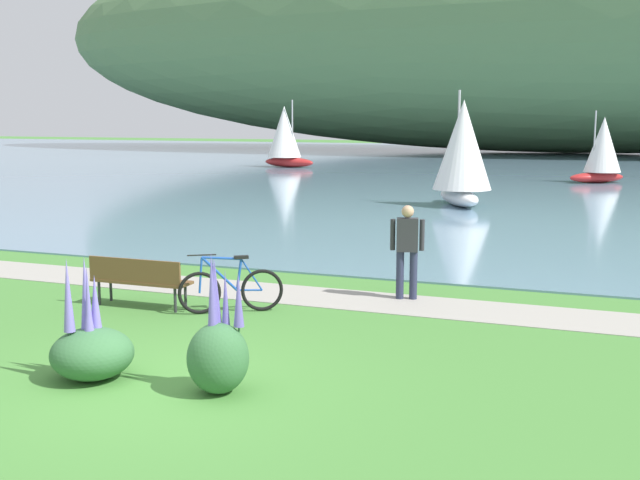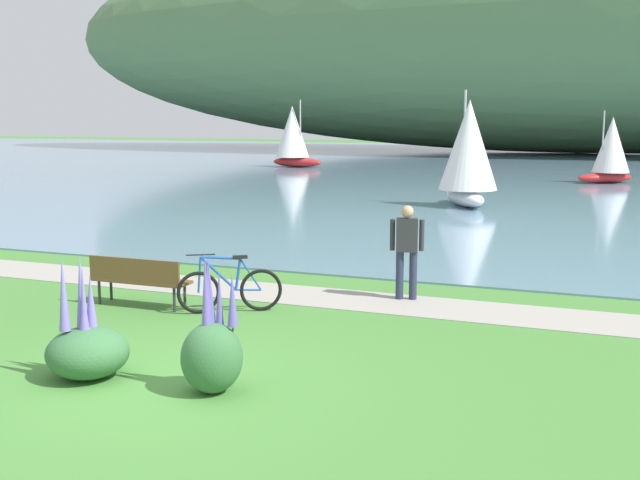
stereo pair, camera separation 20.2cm
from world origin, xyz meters
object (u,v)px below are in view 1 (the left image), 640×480
person_at_shoreline (407,246)px  park_bench_near_camera (139,278)px  bicycle_leaning_near_bench (231,289)px  sailboat_nearest_to_shore (285,136)px  sailboat_mid_bay (602,149)px  sailboat_toward_hillside (462,152)px

person_at_shoreline → park_bench_near_camera: bearing=-151.5°
park_bench_near_camera → bicycle_leaning_near_bench: bicycle_leaning_near_bench is taller
sailboat_nearest_to_shore → sailboat_mid_bay: (19.64, -5.66, -0.37)m
person_at_shoreline → sailboat_toward_hillside: sailboat_toward_hillside is taller
park_bench_near_camera → sailboat_mid_bay: (6.71, 30.11, 1.19)m
bicycle_leaning_near_bench → sailboat_mid_bay: (5.07, 29.86, 1.31)m
park_bench_near_camera → sailboat_mid_bay: 30.88m
sailboat_nearest_to_shore → bicycle_leaning_near_bench: bearing=-67.7°
bicycle_leaning_near_bench → sailboat_nearest_to_shore: bearing=112.3°
bicycle_leaning_near_bench → sailboat_mid_bay: sailboat_mid_bay is taller
park_bench_near_camera → bicycle_leaning_near_bench: 1.67m
park_bench_near_camera → sailboat_nearest_to_shore: size_ratio=0.42×
bicycle_leaning_near_bench → person_at_shoreline: 3.26m
person_at_shoreline → sailboat_mid_bay: 27.99m
person_at_shoreline → sailboat_mid_bay: size_ratio=0.48×
sailboat_mid_bay → sailboat_toward_hillside: size_ratio=0.84×
park_bench_near_camera → person_at_shoreline: size_ratio=1.05×
bicycle_leaning_near_bench → sailboat_mid_bay: bearing=80.4°
park_bench_near_camera → sailboat_nearest_to_shore: bearing=109.9°
sailboat_mid_bay → sailboat_toward_hillside: bearing=-109.1°
sailboat_toward_hillside → sailboat_mid_bay: bearing=70.9°
bicycle_leaning_near_bench → sailboat_mid_bay: size_ratio=0.43×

